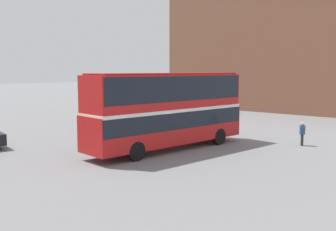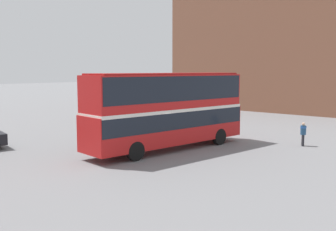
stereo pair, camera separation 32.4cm
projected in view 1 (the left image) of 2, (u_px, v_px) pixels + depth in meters
ground_plane at (165, 150)px, 24.58m from camera, size 240.00×240.00×0.00m
building_row_right at (286, 36)px, 48.27m from camera, size 9.66×30.13×18.30m
double_decker_bus at (168, 106)px, 24.34m from camera, size 11.55×3.78×4.78m
pedestrian_foreground at (302, 131)px, 25.84m from camera, size 0.53×0.53×1.56m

